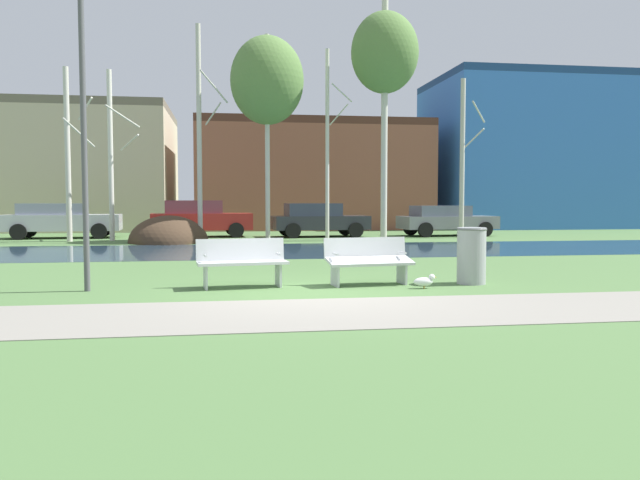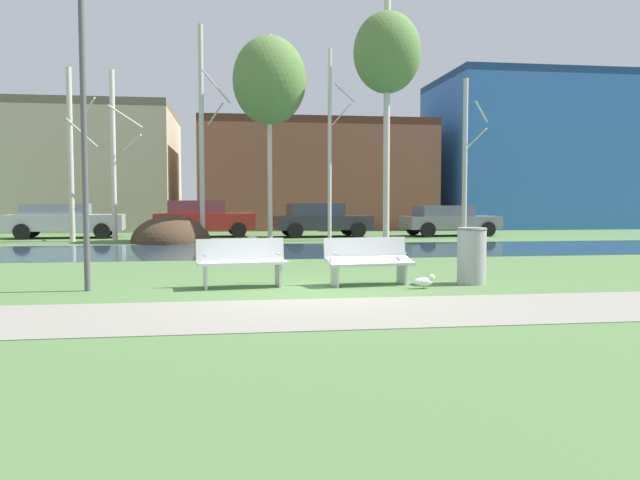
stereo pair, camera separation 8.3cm
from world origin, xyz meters
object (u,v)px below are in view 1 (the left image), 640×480
Objects in this scene: bench_right at (368,259)px; parked_sedan_second_red at (200,218)px; parked_van_nearest_silver at (61,220)px; parked_hatch_third_dark at (318,219)px; bench_left at (242,261)px; trash_bin at (471,255)px; parked_wagon_fourth_grey at (445,220)px; streetlamp at (82,72)px; seagull at (424,281)px.

parked_sedan_second_red reaches higher than bench_right.
parked_van_nearest_silver reaches higher than parked_hatch_third_dark.
trash_bin is at bearing -1.89° from bench_left.
bench_right is 1.57× the size of trash_bin.
trash_bin is at bearing -108.12° from parked_wagon_fourth_grey.
streetlamp is (-6.92, 0.06, 3.19)m from trash_bin.
bench_right is at bearing -59.81° from parked_van_nearest_silver.
seagull is at bearing -5.41° from streetlamp.
streetlamp is at bearing -94.50° from parked_sedan_second_red.
seagull is 17.19m from parked_wagon_fourth_grey.
trash_bin is 1.25m from seagull.
bench_right is 0.29× the size of streetlamp.
bench_right is 16.94m from parked_wagon_fourth_grey.
parked_sedan_second_red is at bearing 173.42° from parked_hatch_third_dark.
parked_wagon_fourth_grey is at bearing -1.09° from parked_hatch_third_dark.
parked_sedan_second_red is at bearing 176.32° from parked_wagon_fourth_grey.
trash_bin is at bearing -87.81° from parked_hatch_third_dark.
parked_wagon_fourth_grey is (16.41, -0.72, -0.05)m from parked_van_nearest_silver.
bench_left is at bearing -103.30° from parked_hatch_third_dark.
parked_wagon_fourth_grey is (9.35, 15.41, 0.25)m from bench_left.
parked_wagon_fourth_grey is (12.01, 15.49, -3.01)m from streetlamp.
trash_bin is 0.25× the size of parked_hatch_third_dark.
bench_left is 3.28m from seagull.
seagull is 16.17m from parked_hatch_third_dark.
trash_bin is at bearing -4.15° from bench_right.
streetlamp reaches higher than parked_van_nearest_silver.
parked_hatch_third_dark is 0.97× the size of parked_wagon_fourth_grey.
trash_bin is 7.62m from streetlamp.
parked_sedan_second_red reaches higher than parked_wagon_fourth_grey.
parked_van_nearest_silver reaches higher than seagull.
parked_van_nearest_silver is 10.74m from parked_hatch_third_dark.
trash_bin is 0.19× the size of streetlamp.
streetlamp is at bearing -74.80° from parked_van_nearest_silver.
parked_sedan_second_red reaches higher than parked_van_nearest_silver.
bench_left and bench_right have the same top height.
bench_left is at bearing -85.10° from parked_sedan_second_red.
bench_right is 1.95m from trash_bin.
parked_hatch_third_dark is (10.73, -0.61, -0.01)m from parked_van_nearest_silver.
parked_sedan_second_red reaches higher than bench_left.
parked_wagon_fourth_grey is (6.16, 16.04, 0.59)m from seagull.
parked_wagon_fourth_grey is (5.09, 15.55, 0.17)m from trash_bin.
streetlamp is 17.05m from parked_van_nearest_silver.
bench_left is at bearing 168.73° from seagull.
streetlamp reaches higher than bench_left.
parked_van_nearest_silver is 1.09× the size of parked_sedan_second_red.
streetlamp reaches higher than parked_wagon_fourth_grey.
parked_sedan_second_red reaches higher than seagull.
parked_hatch_third_dark reaches higher than parked_wagon_fourth_grey.
trash_bin is 0.22× the size of parked_van_nearest_silver.
parked_sedan_second_red is 5.08m from parked_hatch_third_dark.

